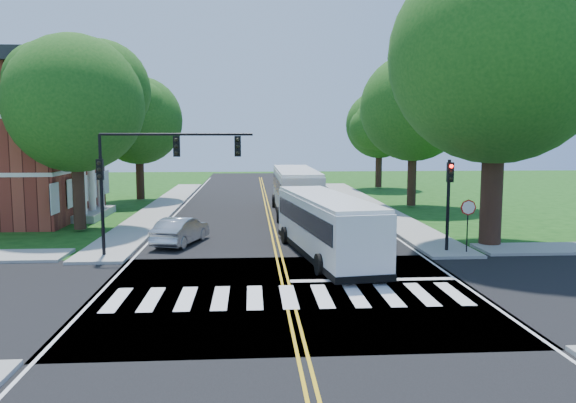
{
  "coord_description": "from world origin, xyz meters",
  "views": [
    {
      "loc": [
        -1.3,
        -19.81,
        5.68
      ],
      "look_at": [
        0.55,
        8.11,
        2.4
      ],
      "focal_mm": 35.0,
      "sensor_mm": 36.0,
      "label": 1
    }
  ],
  "objects": [
    {
      "name": "edge_line_w",
      "position": [
        -6.8,
        22.0,
        0.01
      ],
      "size": [
        0.12,
        70.0,
        0.01
      ],
      "primitive_type": "cube",
      "color": "silver",
      "rests_on": "road"
    },
    {
      "name": "road",
      "position": [
        0.0,
        18.0,
        0.01
      ],
      "size": [
        14.0,
        96.0,
        0.01
      ],
      "primitive_type": "cube",
      "color": "black",
      "rests_on": "ground"
    },
    {
      "name": "tree_east_mid",
      "position": [
        11.5,
        24.0,
        7.86
      ],
      "size": [
        8.4,
        8.4,
        11.93
      ],
      "color": "black",
      "rests_on": "ground"
    },
    {
      "name": "bus_follow",
      "position": [
        1.94,
        20.55,
        1.75
      ],
      "size": [
        3.11,
        12.7,
        3.28
      ],
      "rotation": [
        0.0,
        0.0,
        3.14
      ],
      "color": "silver",
      "rests_on": "road"
    },
    {
      "name": "sidewalk_nw",
      "position": [
        -8.3,
        25.0,
        0.07
      ],
      "size": [
        2.6,
        40.0,
        0.15
      ],
      "primitive_type": "cube",
      "color": "gray",
      "rests_on": "ground"
    },
    {
      "name": "suv",
      "position": [
        5.22,
        11.89,
        0.63
      ],
      "size": [
        2.55,
        4.66,
        1.24
      ],
      "primitive_type": "imported",
      "rotation": [
        0.0,
        0.0,
        3.26
      ],
      "color": "#B1B4B8",
      "rests_on": "road"
    },
    {
      "name": "tree_ne_big",
      "position": [
        11.0,
        8.0,
        9.62
      ],
      "size": [
        10.8,
        10.8,
        14.91
      ],
      "color": "black",
      "rests_on": "ground"
    },
    {
      "name": "center_line",
      "position": [
        0.0,
        22.0,
        0.01
      ],
      "size": [
        0.36,
        70.0,
        0.01
      ],
      "primitive_type": "cube",
      "color": "gold",
      "rests_on": "road"
    },
    {
      "name": "tree_west_near",
      "position": [
        -11.5,
        14.0,
        7.53
      ],
      "size": [
        8.0,
        8.0,
        11.4
      ],
      "color": "black",
      "rests_on": "ground"
    },
    {
      "name": "stop_sign",
      "position": [
        9.0,
        5.98,
        2.03
      ],
      "size": [
        0.76,
        0.08,
        2.53
      ],
      "color": "black",
      "rests_on": "ground"
    },
    {
      "name": "dark_sedan",
      "position": [
        5.09,
        15.63,
        0.7
      ],
      "size": [
        3.52,
        5.14,
        1.38
      ],
      "primitive_type": "imported",
      "rotation": [
        0.0,
        0.0,
        2.77
      ],
      "color": "black",
      "rests_on": "road"
    },
    {
      "name": "ground",
      "position": [
        0.0,
        0.0,
        0.0
      ],
      "size": [
        140.0,
        140.0,
        0.0
      ],
      "primitive_type": "plane",
      "color": "#134110",
      "rests_on": "ground"
    },
    {
      "name": "edge_line_e",
      "position": [
        6.8,
        22.0,
        0.01
      ],
      "size": [
        0.12,
        70.0,
        0.01
      ],
      "primitive_type": "cube",
      "color": "silver",
      "rests_on": "road"
    },
    {
      "name": "signal_nw",
      "position": [
        -5.86,
        6.43,
        4.38
      ],
      "size": [
        7.15,
        0.46,
        5.66
      ],
      "color": "black",
      "rests_on": "ground"
    },
    {
      "name": "crosswalk",
      "position": [
        0.0,
        -0.5,
        0.02
      ],
      "size": [
        12.6,
        3.0,
        0.01
      ],
      "primitive_type": "cube",
      "color": "silver",
      "rests_on": "road"
    },
    {
      "name": "stop_bar",
      "position": [
        3.5,
        1.6,
        0.02
      ],
      "size": [
        6.6,
        0.4,
        0.01
      ],
      "primitive_type": "cube",
      "color": "silver",
      "rests_on": "road"
    },
    {
      "name": "sidewalk_ne",
      "position": [
        8.3,
        25.0,
        0.07
      ],
      "size": [
        2.6,
        40.0,
        0.15
      ],
      "primitive_type": "cube",
      "color": "gray",
      "rests_on": "ground"
    },
    {
      "name": "cross_road",
      "position": [
        0.0,
        0.0,
        0.01
      ],
      "size": [
        60.0,
        12.0,
        0.01
      ],
      "primitive_type": "cube",
      "color": "black",
      "rests_on": "ground"
    },
    {
      "name": "tree_west_far",
      "position": [
        -11.0,
        30.0,
        7.0
      ],
      "size": [
        7.6,
        7.6,
        10.67
      ],
      "color": "black",
      "rests_on": "ground"
    },
    {
      "name": "bus_lead",
      "position": [
        2.2,
        6.0,
        1.53
      ],
      "size": [
        3.98,
        11.38,
        2.88
      ],
      "rotation": [
        0.0,
        0.0,
        3.28
      ],
      "color": "silver",
      "rests_on": "road"
    },
    {
      "name": "tree_east_far",
      "position": [
        12.5,
        40.0,
        6.86
      ],
      "size": [
        7.2,
        7.2,
        10.34
      ],
      "color": "black",
      "rests_on": "ground"
    },
    {
      "name": "signal_ne",
      "position": [
        8.2,
        6.44,
        2.96
      ],
      "size": [
        0.3,
        0.46,
        4.4
      ],
      "color": "black",
      "rests_on": "ground"
    },
    {
      "name": "hatchback",
      "position": [
        -5.0,
        9.52,
        0.74
      ],
      "size": [
        2.72,
        4.65,
        1.45
      ],
      "primitive_type": "imported",
      "rotation": [
        0.0,
        0.0,
        2.85
      ],
      "color": "#A3A6AA",
      "rests_on": "road"
    }
  ]
}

